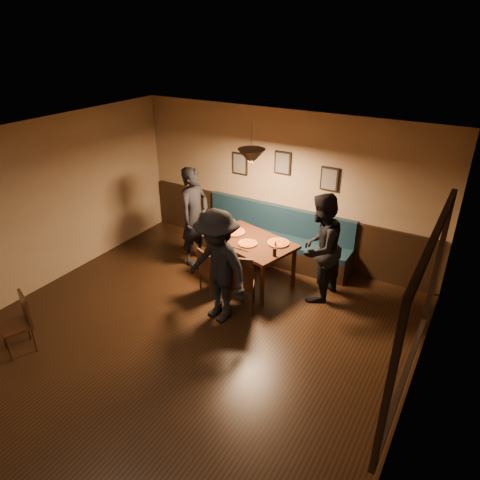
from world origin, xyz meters
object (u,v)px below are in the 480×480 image
(chair_near_right, at_px, (240,281))
(diner_right, at_px, (320,248))
(cafe_chair_far, at_px, (15,325))
(diner_front, at_px, (217,267))
(chair_near_left, at_px, (213,271))
(booth_bench, at_px, (274,235))
(dining_table, at_px, (250,261))
(diner_left, at_px, (195,217))
(tabasco_bottle, at_px, (275,244))
(soda_glass, at_px, (275,252))

(chair_near_right, height_order, diner_right, diner_right)
(cafe_chair_far, bearing_deg, diner_front, -112.27)
(chair_near_left, height_order, diner_right, diner_right)
(booth_bench, xyz_separation_m, diner_front, (0.12, -2.11, 0.40))
(dining_table, height_order, diner_right, diner_right)
(dining_table, bearing_deg, diner_left, -168.59)
(tabasco_bottle, distance_m, cafe_chair_far, 4.01)
(dining_table, bearing_deg, booth_bench, 105.36)
(cafe_chair_far, bearing_deg, diner_right, -110.65)
(chair_near_left, bearing_deg, diner_left, 162.70)
(soda_glass, bearing_deg, diner_left, 169.07)
(diner_right, bearing_deg, soda_glass, -50.21)
(cafe_chair_far, bearing_deg, dining_table, -98.12)
(booth_bench, xyz_separation_m, tabasco_bottle, (0.49, -0.93, 0.35))
(soda_glass, bearing_deg, diner_right, 32.69)
(dining_table, bearing_deg, cafe_chair_far, -104.71)
(booth_bench, relative_size, chair_near_right, 2.92)
(booth_bench, distance_m, dining_table, 0.92)
(dining_table, height_order, soda_glass, soda_glass)
(chair_near_right, distance_m, diner_left, 1.80)
(booth_bench, height_order, diner_left, diner_left)
(dining_table, distance_m, soda_glass, 0.80)
(tabasco_bottle, bearing_deg, diner_front, -107.21)
(chair_near_left, xyz_separation_m, soda_glass, (0.92, 0.40, 0.44))
(diner_left, bearing_deg, chair_near_right, -118.08)
(chair_near_right, xyz_separation_m, tabasco_bottle, (0.20, 0.80, 0.34))
(booth_bench, bearing_deg, tabasco_bottle, -62.28)
(diner_right, xyz_separation_m, tabasco_bottle, (-0.72, -0.13, -0.06))
(diner_right, height_order, soda_glass, diner_right)
(booth_bench, relative_size, chair_near_left, 3.57)
(diner_front, relative_size, tabasco_bottle, 14.10)
(cafe_chair_far, bearing_deg, booth_bench, -92.37)
(tabasco_bottle, relative_size, cafe_chair_far, 0.15)
(booth_bench, distance_m, diner_right, 1.50)
(chair_near_left, relative_size, soda_glass, 6.28)
(dining_table, distance_m, chair_near_left, 0.75)
(chair_near_left, relative_size, diner_left, 0.45)
(diner_right, bearing_deg, diner_front, -32.44)
(diner_left, relative_size, cafe_chair_far, 2.19)
(chair_near_left, xyz_separation_m, diner_front, (0.45, -0.53, 0.48))
(soda_glass, distance_m, tabasco_bottle, 0.28)
(chair_near_right, bearing_deg, diner_front, -135.53)
(diner_right, bearing_deg, chair_near_right, -37.46)
(tabasco_bottle, bearing_deg, chair_near_left, -141.16)
(dining_table, relative_size, chair_near_right, 1.44)
(diner_right, relative_size, soda_glass, 13.64)
(booth_bench, height_order, diner_front, diner_front)
(soda_glass, xyz_separation_m, tabasco_bottle, (-0.11, 0.26, -0.00))
(diner_right, distance_m, tabasco_bottle, 0.73)
(chair_near_right, xyz_separation_m, soda_glass, (0.31, 0.55, 0.34))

